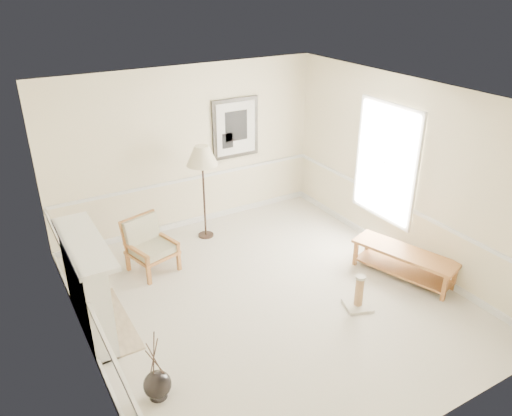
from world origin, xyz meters
The scene contains 8 objects.
ground centered at (0.00, 0.00, 0.00)m, with size 5.50×5.50×0.00m, color silver.
room centered at (0.14, 0.08, 1.87)m, with size 5.04×5.54×2.92m.
fireplace centered at (-2.34, 0.60, 0.64)m, with size 0.64×1.64×1.31m.
floor_vase centered at (-2.03, -0.97, 0.17)m, with size 0.31×0.31×0.91m.
armchair centered at (-1.20, 1.64, 0.46)m, with size 0.80×0.83×0.85m.
floor_lamp centered at (0.01, 2.15, 1.47)m, with size 0.55×0.55×1.68m.
bench centered at (2.07, -0.57, 0.30)m, with size 0.95×1.66×0.46m.
scratching_post centered at (0.97, -0.82, 0.16)m, with size 0.46×0.46×0.51m.
Camera 1 is at (-3.17, -5.06, 4.30)m, focal length 35.00 mm.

